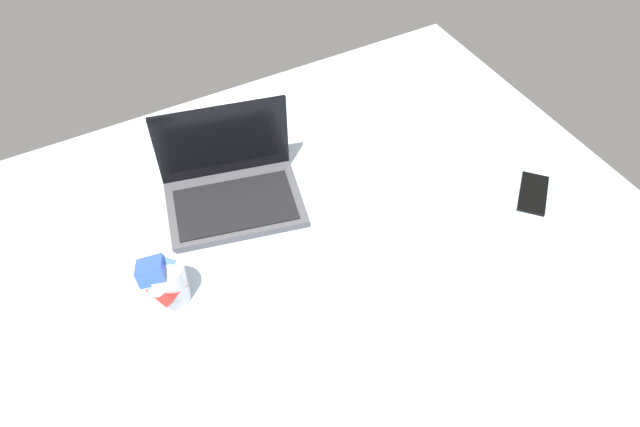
{
  "coord_description": "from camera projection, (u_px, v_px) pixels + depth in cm",
  "views": [
    {
      "loc": [
        -33.65,
        -75.48,
        131.51
      ],
      "look_at": [
        11.27,
        7.86,
        24.0
      ],
      "focal_mm": 34.18,
      "sensor_mm": 36.0,
      "label": 1
    }
  ],
  "objects": [
    {
      "name": "bed_mattress",
      "position": [
        294.0,
        293.0,
        1.46
      ],
      "size": [
        180.0,
        140.0,
        18.0
      ],
      "primitive_type": "cube",
      "color": "silver",
      "rests_on": "ground"
    },
    {
      "name": "laptop",
      "position": [
        231.0,
        186.0,
        1.51
      ],
      "size": [
        37.42,
        30.01,
        23.0
      ],
      "rotation": [
        0.0,
        0.0,
        -0.23
      ],
      "color": "#4C4C51",
      "rests_on": "bed_mattress"
    },
    {
      "name": "snack_cup",
      "position": [
        165.0,
        282.0,
        1.3
      ],
      "size": [
        10.21,
        10.39,
        14.51
      ],
      "color": "silver",
      "rests_on": "bed_mattress"
    },
    {
      "name": "cell_phone",
      "position": [
        533.0,
        193.0,
        1.55
      ],
      "size": [
        14.85,
        14.55,
        0.8
      ],
      "primitive_type": "cube",
      "rotation": [
        0.0,
        0.0,
        5.47
      ],
      "color": "black",
      "rests_on": "bed_mattress"
    }
  ]
}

